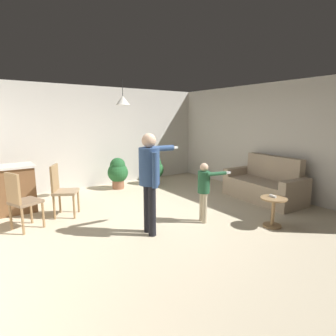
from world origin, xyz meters
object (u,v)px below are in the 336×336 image
dining_chair_by_counter (62,188)px  person_child (204,186)px  kitchen_counter (0,190)px  side_table_by_couch (273,208)px  couch_floral (265,185)px  spare_remote_on_table (273,196)px  potted_plant_by_wall (155,169)px  person_adult (150,173)px  potted_plant_corner (118,172)px  dining_chair_near_wall (21,199)px

dining_chair_by_counter → person_child: bearing=77.9°
kitchen_counter → side_table_by_couch: kitchen_counter is taller
couch_floral → spare_remote_on_table: 1.65m
couch_floral → potted_plant_by_wall: couch_floral is taller
person_adult → dining_chair_by_counter: bearing=-146.0°
potted_plant_corner → spare_remote_on_table: bearing=-74.0°
kitchen_counter → person_child: 3.95m
potted_plant_by_wall → spare_remote_on_table: (0.02, -3.81, 0.11)m
person_adult → dining_chair_by_counter: (-0.97, 1.67, -0.47)m
kitchen_counter → potted_plant_corner: 2.76m
dining_chair_near_wall → spare_remote_on_table: (3.60, -2.26, -0.01)m
dining_chair_by_counter → side_table_by_couch: bearing=76.7°
kitchen_counter → dining_chair_by_counter: size_ratio=1.26×
person_child → dining_chair_by_counter: person_child is taller
dining_chair_by_counter → spare_remote_on_table: (2.87, -2.60, -0.01)m
potted_plant_corner → side_table_by_couch: bearing=-74.3°
side_table_by_couch → person_adult: person_adult is taller
dining_chair_near_wall → potted_plant_corner: 2.97m
person_child → person_adult: bearing=-83.1°
kitchen_counter → dining_chair_by_counter: dining_chair_by_counter is taller
person_adult → potted_plant_corner: bearing=169.2°
kitchen_counter → person_adult: person_adult is taller
person_child → potted_plant_corner: 3.11m
dining_chair_near_wall → couch_floral: bearing=53.3°
kitchen_counter → potted_plant_corner: (2.72, 0.52, -0.02)m
kitchen_counter → potted_plant_by_wall: (3.81, 0.42, -0.05)m
dining_chair_by_counter → kitchen_counter: bearing=-100.2°
couch_floral → person_child: bearing=100.9°
potted_plant_by_wall → potted_plant_corner: bearing=174.9°
couch_floral → potted_plant_by_wall: size_ratio=2.40×
side_table_by_couch → person_child: (-0.84, 0.85, 0.35)m
kitchen_counter → side_table_by_couch: size_ratio=2.42×
potted_plant_by_wall → dining_chair_by_counter: bearing=-157.0°
kitchen_counter → person_adult: bearing=-51.9°
couch_floral → side_table_by_couch: bearing=135.1°
couch_floral → side_table_by_couch: 1.66m
couch_floral → dining_chair_near_wall: bearing=80.5°
kitchen_counter → potted_plant_corner: bearing=10.7°
dining_chair_by_counter → potted_plant_corner: size_ratio=1.20×
kitchen_counter → potted_plant_corner: kitchen_counter is taller
potted_plant_by_wall → couch_floral: bearing=-65.2°
potted_plant_corner → potted_plant_by_wall: 1.10m
side_table_by_couch → potted_plant_by_wall: potted_plant_by_wall is taller
person_adult → dining_chair_by_counter: 1.98m
side_table_by_couch → person_adult: (-1.89, 0.96, 0.69)m
kitchen_counter → person_adult: size_ratio=0.77×
person_adult → potted_plant_corner: person_adult is taller
spare_remote_on_table → couch_floral: bearing=40.0°
couch_floral → potted_plant_corner: (-2.37, 2.86, 0.13)m
potted_plant_by_wall → spare_remote_on_table: potted_plant_by_wall is taller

